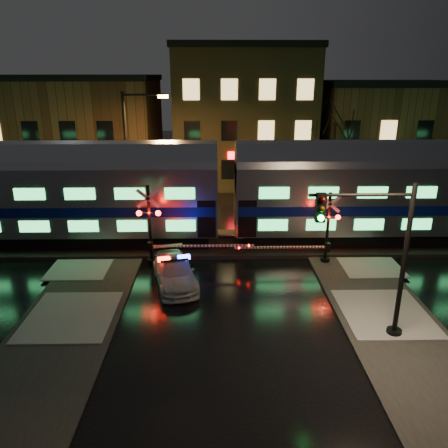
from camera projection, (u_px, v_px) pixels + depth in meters
The scene contains 13 objects.
ground at pixel (227, 284), 20.94m from camera, with size 120.00×120.00×0.00m, color black.
ballast at pixel (225, 244), 25.62m from camera, with size 90.00×4.20×0.24m, color black.
sidewalk_left at pixel (44, 363), 15.13m from camera, with size 4.00×20.00×0.12m, color #2D2D2D.
sidewalk_right at pixel (415, 359), 15.36m from camera, with size 4.00×20.00×0.12m, color #2D2D2D.
building_left at pixel (80, 132), 40.04m from camera, with size 14.00×10.00×9.00m, color brown.
building_mid at pixel (243, 117), 40.37m from camera, with size 12.00×11.00×11.50m, color brown.
building_right at pixel (382, 134), 40.61m from camera, with size 12.00×10.00×8.50m, color brown.
train at pixel (226, 190), 24.56m from camera, with size 51.00×3.12×5.92m.
police_car at pixel (175, 272), 20.77m from camera, with size 2.75×4.65×1.42m.
crossing_signal_right at pixel (321, 235), 22.68m from camera, with size 5.49×0.64×3.89m.
crossing_signal_left at pixel (157, 233), 22.48m from camera, with size 6.07×0.67×4.30m.
traffic_light at pixel (379, 260), 15.69m from camera, with size 3.91×0.70×6.04m.
streetlight at pixel (131, 151), 27.73m from camera, with size 2.87×0.30×8.57m.
Camera 1 is at (-0.48, -18.85, 9.56)m, focal length 35.00 mm.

